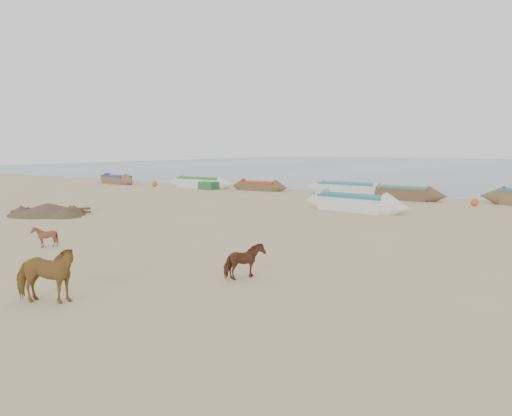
% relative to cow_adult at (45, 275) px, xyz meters
% --- Properties ---
extents(ground, '(140.00, 140.00, 0.00)m').
position_rel_cow_adult_xyz_m(ground, '(-1.22, 6.11, -0.64)').
color(ground, tan).
rests_on(ground, ground).
extents(cow_adult, '(1.66, 1.32, 1.28)m').
position_rel_cow_adult_xyz_m(cow_adult, '(0.00, 0.00, 0.00)').
color(cow_adult, olive).
rests_on(cow_adult, ground).
extents(calf_front, '(0.83, 0.79, 0.75)m').
position_rel_cow_adult_xyz_m(calf_front, '(-5.59, 3.64, -0.27)').
color(calf_front, brown).
rests_on(calf_front, ground).
extents(calf_right, '(0.80, 0.93, 0.92)m').
position_rel_cow_adult_xyz_m(calf_right, '(2.47, 4.11, -0.18)').
color(calf_right, '#5A2D1D').
rests_on(calf_right, ground).
extents(near_canoe, '(6.54, 2.40, 0.86)m').
position_rel_cow_adult_xyz_m(near_canoe, '(-0.69, 18.76, -0.21)').
color(near_canoe, silver).
rests_on(near_canoe, ground).
extents(debris_pile, '(4.42, 4.42, 0.57)m').
position_rel_cow_adult_xyz_m(debris_pile, '(-13.19, 8.79, -0.36)').
color(debris_pile, brown).
rests_on(debris_pile, ground).
extents(waterline_canoes, '(57.82, 3.81, 0.96)m').
position_rel_cow_adult_xyz_m(waterline_canoes, '(-0.88, 26.03, -0.21)').
color(waterline_canoes, brown).
rests_on(waterline_canoes, ground).
extents(beach_clutter, '(44.93, 4.60, 0.64)m').
position_rel_cow_adult_xyz_m(beach_clutter, '(3.22, 26.24, -0.34)').
color(beach_clutter, '#2A5D35').
rests_on(beach_clutter, ground).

